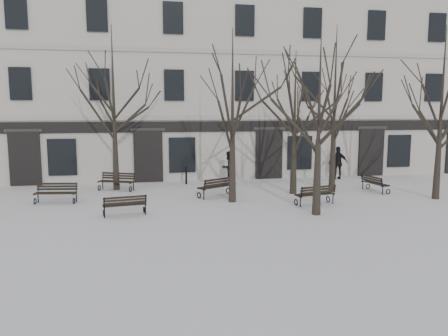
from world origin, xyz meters
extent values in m
plane|color=silver|center=(0.00, 0.00, 0.00)|extent=(100.00, 100.00, 0.00)
cube|color=#B8B4AA|center=(0.00, 13.00, 5.50)|extent=(40.00, 10.00, 11.00)
cube|color=#A8A49A|center=(0.00, 7.97, 3.60)|extent=(40.00, 0.12, 0.25)
cube|color=#A8A49A|center=(0.00, 7.97, 7.30)|extent=(40.00, 0.12, 0.25)
cube|color=black|center=(0.00, 7.96, 3.10)|extent=(40.00, 0.10, 0.60)
cube|color=black|center=(-10.00, 7.94, 1.45)|extent=(1.60, 0.22, 2.90)
cube|color=#2D2B28|center=(-10.00, 7.90, 2.95)|extent=(1.90, 0.08, 0.18)
cube|color=black|center=(-8.10, 7.95, 1.50)|extent=(1.50, 0.14, 2.00)
cube|color=black|center=(-3.50, 7.94, 1.45)|extent=(1.60, 0.22, 2.90)
cube|color=#2D2B28|center=(-3.50, 7.90, 2.95)|extent=(1.90, 0.08, 0.18)
cube|color=black|center=(-1.60, 7.95, 1.50)|extent=(1.50, 0.14, 2.00)
cube|color=black|center=(3.50, 7.94, 1.45)|extent=(1.60, 0.22, 2.90)
cube|color=#2D2B28|center=(3.50, 7.90, 2.95)|extent=(1.90, 0.08, 0.18)
cube|color=black|center=(5.40, 7.95, 1.50)|extent=(1.50, 0.14, 2.00)
cube|color=black|center=(10.00, 7.94, 1.45)|extent=(1.60, 0.22, 2.90)
cube|color=#2D2B28|center=(10.00, 7.90, 2.95)|extent=(1.90, 0.08, 0.18)
cube|color=black|center=(11.90, 7.95, 1.50)|extent=(1.50, 0.14, 2.00)
cube|color=black|center=(-10.00, 7.95, 5.40)|extent=(1.10, 0.14, 1.70)
cube|color=black|center=(-10.00, 7.95, 9.00)|extent=(1.10, 0.14, 1.70)
cube|color=black|center=(-6.00, 7.95, 5.40)|extent=(1.10, 0.14, 1.70)
cube|color=black|center=(-6.00, 7.95, 9.00)|extent=(1.10, 0.14, 1.70)
cube|color=black|center=(-2.00, 7.95, 5.40)|extent=(1.10, 0.14, 1.70)
cube|color=black|center=(-2.00, 7.95, 9.00)|extent=(1.10, 0.14, 1.70)
cube|color=black|center=(2.00, 7.95, 5.40)|extent=(1.10, 0.14, 1.70)
cube|color=black|center=(2.00, 7.95, 9.00)|extent=(1.10, 0.14, 1.70)
cube|color=black|center=(6.00, 7.95, 5.40)|extent=(1.10, 0.14, 1.70)
cube|color=black|center=(6.00, 7.95, 9.00)|extent=(1.10, 0.14, 1.70)
cube|color=black|center=(10.00, 7.95, 5.40)|extent=(1.10, 0.14, 1.70)
cube|color=black|center=(10.00, 7.95, 9.00)|extent=(1.10, 0.14, 1.70)
cube|color=black|center=(14.00, 7.95, 5.40)|extent=(1.10, 0.14, 1.70)
cube|color=black|center=(14.00, 7.95, 9.00)|extent=(1.10, 0.14, 1.70)
cone|color=black|center=(0.10, 1.91, 1.57)|extent=(0.34, 0.34, 3.15)
cone|color=black|center=(2.87, -1.00, 1.47)|extent=(0.34, 0.34, 2.94)
cone|color=black|center=(9.43, 0.90, 1.63)|extent=(0.34, 0.34, 3.25)
cone|color=black|center=(-5.15, 5.84, 1.72)|extent=(0.34, 0.34, 3.45)
cone|color=black|center=(3.39, 3.25, 1.43)|extent=(0.34, 0.34, 2.87)
cone|color=black|center=(5.46, 3.39, 1.69)|extent=(0.34, 0.34, 3.39)
torus|color=black|center=(-8.40, 2.89, 0.14)|extent=(0.09, 0.29, 0.28)
cylinder|color=black|center=(-8.35, 3.24, 0.22)|extent=(0.05, 0.05, 0.44)
cube|color=black|center=(-8.37, 3.07, 0.44)|extent=(0.12, 0.54, 0.05)
torus|color=black|center=(-6.75, 2.66, 0.14)|extent=(0.09, 0.29, 0.28)
cylinder|color=black|center=(-6.70, 3.01, 0.22)|extent=(0.05, 0.05, 0.44)
cube|color=black|center=(-6.73, 2.84, 0.44)|extent=(0.12, 0.54, 0.05)
cube|color=black|center=(-7.58, 2.74, 0.46)|extent=(1.75, 0.33, 0.03)
cube|color=black|center=(-7.56, 2.87, 0.46)|extent=(1.75, 0.33, 0.03)
cube|color=black|center=(-7.54, 3.01, 0.46)|extent=(1.75, 0.33, 0.03)
cube|color=black|center=(-7.52, 3.15, 0.46)|extent=(1.75, 0.33, 0.03)
cube|color=black|center=(-7.52, 3.18, 0.59)|extent=(1.75, 0.28, 0.09)
cube|color=black|center=(-7.51, 3.20, 0.70)|extent=(1.75, 0.28, 0.09)
cube|color=black|center=(-7.51, 3.23, 0.82)|extent=(1.75, 0.28, 0.09)
cylinder|color=black|center=(-8.34, 3.32, 0.64)|extent=(0.06, 0.14, 0.49)
cylinder|color=black|center=(-6.69, 3.09, 0.64)|extent=(0.06, 0.14, 0.49)
torus|color=black|center=(-3.76, 0.47, 0.13)|extent=(0.09, 0.27, 0.26)
cylinder|color=black|center=(-3.70, 0.15, 0.20)|extent=(0.05, 0.05, 0.41)
cube|color=black|center=(-3.73, 0.31, 0.41)|extent=(0.13, 0.50, 0.05)
torus|color=black|center=(-5.28, 0.19, 0.13)|extent=(0.09, 0.27, 0.26)
cylinder|color=black|center=(-5.22, -0.13, 0.20)|extent=(0.05, 0.05, 0.41)
cube|color=black|center=(-5.25, 0.03, 0.41)|extent=(0.13, 0.50, 0.05)
cube|color=black|center=(-4.52, 0.37, 0.43)|extent=(1.63, 0.37, 0.03)
cube|color=black|center=(-4.50, 0.24, 0.43)|extent=(1.63, 0.37, 0.03)
cube|color=black|center=(-4.48, 0.12, 0.43)|extent=(1.63, 0.37, 0.03)
cube|color=black|center=(-4.46, -0.01, 0.43)|extent=(1.63, 0.37, 0.03)
cube|color=black|center=(-4.45, -0.04, 0.55)|extent=(1.62, 0.32, 0.08)
cube|color=black|center=(-4.45, -0.06, 0.66)|extent=(1.62, 0.32, 0.08)
cube|color=black|center=(-4.44, -0.08, 0.77)|extent=(1.62, 0.32, 0.08)
cylinder|color=black|center=(-3.69, 0.07, 0.59)|extent=(0.06, 0.13, 0.45)
cylinder|color=black|center=(-5.21, -0.20, 0.59)|extent=(0.06, 0.13, 0.45)
torus|color=black|center=(4.25, 1.05, 0.14)|extent=(0.11, 0.28, 0.28)
cylinder|color=black|center=(4.33, 0.71, 0.22)|extent=(0.05, 0.05, 0.44)
cube|color=black|center=(4.29, 0.88, 0.44)|extent=(0.16, 0.53, 0.05)
torus|color=black|center=(2.64, 0.71, 0.14)|extent=(0.11, 0.28, 0.28)
cylinder|color=black|center=(2.72, 0.37, 0.22)|extent=(0.05, 0.05, 0.44)
cube|color=black|center=(2.68, 0.54, 0.44)|extent=(0.16, 0.53, 0.05)
cube|color=black|center=(3.44, 0.92, 0.45)|extent=(1.72, 0.45, 0.03)
cube|color=black|center=(3.47, 0.79, 0.45)|extent=(1.72, 0.45, 0.03)
cube|color=black|center=(3.50, 0.66, 0.45)|extent=(1.72, 0.45, 0.03)
cube|color=black|center=(3.53, 0.52, 0.45)|extent=(1.72, 0.45, 0.03)
cube|color=black|center=(3.53, 0.49, 0.58)|extent=(1.71, 0.39, 0.09)
cube|color=black|center=(3.54, 0.47, 0.70)|extent=(1.71, 0.39, 0.09)
cube|color=black|center=(3.54, 0.44, 0.81)|extent=(1.71, 0.39, 0.09)
cylinder|color=black|center=(4.34, 0.64, 0.63)|extent=(0.07, 0.14, 0.48)
cylinder|color=black|center=(2.73, 0.30, 0.63)|extent=(0.07, 0.14, 0.48)
torus|color=black|center=(-5.99, 5.72, 0.14)|extent=(0.16, 0.29, 0.29)
cylinder|color=black|center=(-5.85, 6.05, 0.22)|extent=(0.05, 0.05, 0.45)
cube|color=black|center=(-5.92, 5.89, 0.45)|extent=(0.26, 0.53, 0.05)
torus|color=black|center=(-4.43, 5.06, 0.14)|extent=(0.16, 0.29, 0.29)
cylinder|color=black|center=(-4.29, 5.39, 0.22)|extent=(0.05, 0.05, 0.45)
cube|color=black|center=(-4.36, 5.23, 0.45)|extent=(0.26, 0.53, 0.05)
cube|color=black|center=(-5.23, 5.35, 0.47)|extent=(1.69, 0.78, 0.03)
cube|color=black|center=(-5.17, 5.48, 0.47)|extent=(1.69, 0.78, 0.03)
cube|color=black|center=(-5.12, 5.61, 0.47)|extent=(1.69, 0.78, 0.03)
cube|color=black|center=(-5.06, 5.74, 0.47)|extent=(1.69, 0.78, 0.03)
cube|color=black|center=(-5.05, 5.78, 0.60)|extent=(1.67, 0.73, 0.09)
cube|color=black|center=(-5.04, 5.80, 0.72)|extent=(1.67, 0.73, 0.09)
cube|color=black|center=(-5.03, 5.82, 0.84)|extent=(1.67, 0.73, 0.09)
cylinder|color=black|center=(-5.82, 6.13, 0.65)|extent=(0.09, 0.15, 0.50)
cylinder|color=black|center=(-4.26, 5.47, 0.65)|extent=(0.09, 0.15, 0.50)
torus|color=black|center=(0.26, 3.77, 0.15)|extent=(0.19, 0.29, 0.30)
cylinder|color=black|center=(0.45, 3.44, 0.23)|extent=(0.05, 0.05, 0.47)
cube|color=black|center=(0.36, 3.60, 0.47)|extent=(0.33, 0.52, 0.05)
torus|color=black|center=(-1.27, 2.89, 0.15)|extent=(0.19, 0.29, 0.30)
cylinder|color=black|center=(-1.08, 2.57, 0.23)|extent=(0.05, 0.05, 0.47)
cube|color=black|center=(-1.18, 2.73, 0.47)|extent=(0.33, 0.52, 0.05)
cube|color=black|center=(-0.52, 3.36, 0.49)|extent=(1.67, 1.01, 0.04)
cube|color=black|center=(-0.45, 3.24, 0.49)|extent=(1.67, 1.01, 0.04)
cube|color=black|center=(-0.38, 3.11, 0.49)|extent=(1.67, 1.01, 0.04)
cube|color=black|center=(-0.31, 2.99, 0.49)|extent=(1.67, 1.01, 0.04)
cube|color=black|center=(-0.29, 2.95, 0.62)|extent=(1.64, 0.96, 0.09)
cube|color=black|center=(-0.28, 2.93, 0.75)|extent=(1.64, 0.96, 0.09)
cube|color=black|center=(-0.26, 2.91, 0.87)|extent=(1.64, 0.96, 0.09)
cylinder|color=black|center=(0.49, 3.37, 0.67)|extent=(0.11, 0.15, 0.52)
cylinder|color=black|center=(-1.04, 2.49, 0.67)|extent=(0.11, 0.15, 0.52)
torus|color=black|center=(7.86, 2.25, 0.13)|extent=(0.27, 0.08, 0.26)
cylinder|color=black|center=(7.54, 2.20, 0.20)|extent=(0.05, 0.05, 0.41)
cube|color=black|center=(7.70, 2.23, 0.41)|extent=(0.50, 0.12, 0.05)
torus|color=black|center=(7.63, 3.78, 0.13)|extent=(0.27, 0.08, 0.26)
cylinder|color=black|center=(7.30, 3.73, 0.20)|extent=(0.05, 0.05, 0.41)
cube|color=black|center=(7.46, 3.75, 0.41)|extent=(0.50, 0.12, 0.05)
cube|color=black|center=(7.78, 3.02, 0.43)|extent=(0.33, 1.63, 0.03)
cube|color=black|center=(7.65, 3.00, 0.43)|extent=(0.33, 1.63, 0.03)
cube|color=black|center=(7.53, 2.98, 0.43)|extent=(0.33, 1.63, 0.03)
cube|color=black|center=(7.40, 2.96, 0.43)|extent=(0.33, 1.63, 0.03)
cube|color=black|center=(7.37, 2.96, 0.54)|extent=(0.28, 1.62, 0.08)
cube|color=black|center=(7.35, 2.95, 0.65)|extent=(0.28, 1.62, 0.08)
cube|color=black|center=(7.33, 2.95, 0.76)|extent=(0.28, 1.62, 0.08)
cylinder|color=black|center=(7.47, 2.19, 0.59)|extent=(0.13, 0.06, 0.45)
cylinder|color=black|center=(7.23, 3.72, 0.59)|extent=(0.13, 0.06, 0.45)
cylinder|color=black|center=(-1.49, 6.83, 0.44)|extent=(0.11, 0.11, 0.89)
sphere|color=black|center=(-1.49, 6.83, 0.91)|extent=(0.12, 0.12, 0.12)
cylinder|color=black|center=(5.93, 6.53, 0.51)|extent=(0.12, 0.12, 1.02)
sphere|color=black|center=(5.93, 6.53, 1.04)|extent=(0.14, 0.14, 0.14)
imported|color=black|center=(0.82, 6.52, 0.00)|extent=(1.11, 1.04, 1.81)
imported|color=black|center=(7.44, 7.01, 0.00)|extent=(1.16, 0.56, 1.92)
camera|label=1|loc=(-3.63, -16.74, 4.09)|focal=35.00mm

